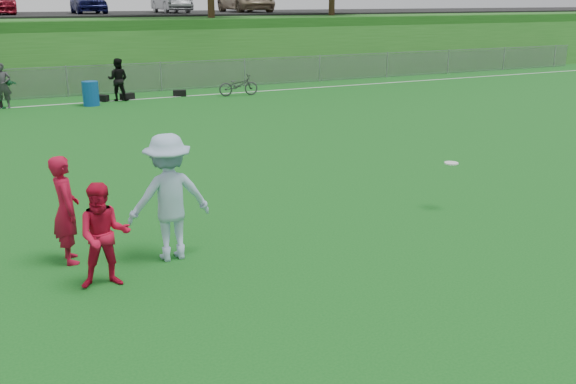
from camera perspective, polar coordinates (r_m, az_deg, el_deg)
ground at (r=9.85m, az=-3.61°, el=-7.12°), size 120.00×120.00×0.00m
sideline_far at (r=26.87m, az=-18.36°, el=7.49°), size 60.00×0.10×0.01m
fence at (r=28.75m, az=-19.04°, el=9.29°), size 58.00×0.06×1.30m
berm at (r=39.58m, az=-21.23°, el=12.16°), size 120.00×18.00×3.00m
parking_lot at (r=41.51m, az=-21.72°, el=14.44°), size 120.00×12.00×0.10m
car_row at (r=40.42m, az=-23.42°, el=15.32°), size 32.04×5.18×1.44m
gear_bags at (r=27.11m, az=-16.07°, el=8.03°), size 7.75×0.58×0.26m
player_red_left at (r=10.51m, az=-19.14°, el=-1.49°), size 0.43×0.64×1.72m
player_red_center at (r=9.47m, az=-16.03°, el=-3.74°), size 0.84×0.70×1.55m
player_blue at (r=10.19m, az=-10.52°, el=-0.47°), size 1.31×0.76×2.02m
frisbee at (r=12.85m, az=14.31°, el=2.50°), size 0.27×0.27×0.03m
recycling_bin at (r=26.09m, az=-17.13°, el=8.37°), size 0.75×0.75×0.93m
bicycle at (r=27.65m, az=-4.44°, el=9.45°), size 1.74×0.77×0.88m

